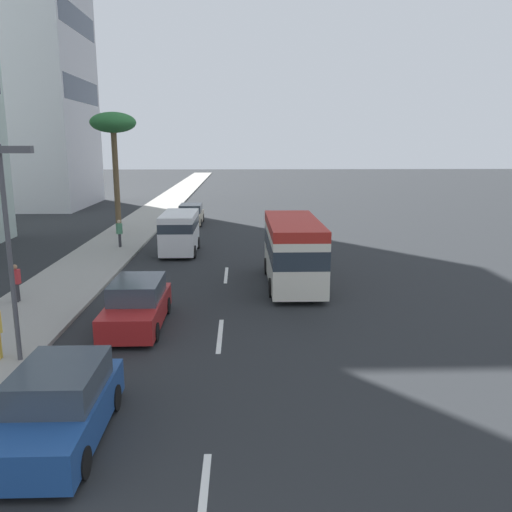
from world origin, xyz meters
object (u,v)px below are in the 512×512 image
object	(u,v)px
van_third	(180,230)
car_fourth	(191,215)
pedestrian_near_lamp	(16,281)
car_fifth	(59,407)
pedestrian_mid_block	(119,232)
car_second	(137,305)
palm_tree	(113,127)
street_lamp	(11,230)
minibus_lead	(293,250)

from	to	relation	value
van_third	car_fourth	world-z (taller)	van_third
van_third	pedestrian_near_lamp	world-z (taller)	van_third
car_fifth	pedestrian_mid_block	size ratio (longest dim) A/B	2.54
van_third	car_second	bearing A→B (deg)	-0.45
van_third	car_fifth	world-z (taller)	van_third
pedestrian_near_lamp	car_second	bearing A→B (deg)	160.89
car_fifth	car_fourth	bearing A→B (deg)	-179.98
car_second	palm_tree	distance (m)	21.18
palm_tree	car_fifth	bearing A→B (deg)	-169.94
van_third	street_lamp	bearing A→B (deg)	-10.11
palm_tree	street_lamp	world-z (taller)	palm_tree
car_second	pedestrian_near_lamp	distance (m)	5.99
minibus_lead	car_second	xyz separation A→B (m)	(-5.43, 6.12, -0.87)
pedestrian_near_lamp	palm_tree	distance (m)	18.00
pedestrian_mid_block	van_third	bearing A→B (deg)	119.24
pedestrian_near_lamp	pedestrian_mid_block	size ratio (longest dim) A/B	0.91
pedestrian_near_lamp	pedestrian_mid_block	world-z (taller)	pedestrian_mid_block
van_third	pedestrian_mid_block	bearing A→B (deg)	-108.59
minibus_lead	van_third	world-z (taller)	minibus_lead
minibus_lead	car_fourth	xyz separation A→B (m)	(18.82, 6.43, -0.91)
pedestrian_near_lamp	palm_tree	bearing A→B (deg)	-83.65
car_fourth	pedestrian_near_lamp	world-z (taller)	pedestrian_near_lamp
minibus_lead	car_fifth	size ratio (longest dim) A/B	1.60
car_fourth	minibus_lead	bearing A→B (deg)	18.85
pedestrian_near_lamp	street_lamp	size ratio (longest dim) A/B	0.25
minibus_lead	palm_tree	world-z (taller)	palm_tree
car_fourth	pedestrian_near_lamp	size ratio (longest dim) A/B	2.93
minibus_lead	car_fourth	distance (m)	19.91
car_second	pedestrian_mid_block	xyz separation A→B (m)	(14.05, 3.77, 0.29)
minibus_lead	car_fifth	distance (m)	14.29
pedestrian_mid_block	street_lamp	world-z (taller)	street_lamp
car_fourth	pedestrian_near_lamp	bearing A→B (deg)	-13.16
car_fourth	pedestrian_mid_block	xyz separation A→B (m)	(-10.20, 3.46, 0.32)
minibus_lead	pedestrian_mid_block	size ratio (longest dim) A/B	4.08
car_second	pedestrian_mid_block	world-z (taller)	pedestrian_mid_block
car_fifth	street_lamp	bearing A→B (deg)	-149.09
pedestrian_mid_block	palm_tree	bearing A→B (deg)	-118.86
pedestrian_near_lamp	car_fourth	bearing A→B (deg)	-95.73
car_second	street_lamp	distance (m)	5.34
street_lamp	van_third	bearing A→B (deg)	-10.11
car_second	palm_tree	size ratio (longest dim) A/B	0.55
van_third	street_lamp	distance (m)	16.44
car_fifth	pedestrian_mid_block	world-z (taller)	pedestrian_mid_block
minibus_lead	pedestrian_mid_block	distance (m)	13.13
van_third	car_fifth	xyz separation A→B (m)	(-20.06, 0.40, -0.59)
car_second	car_fifth	distance (m)	7.32
minibus_lead	car_fifth	world-z (taller)	minibus_lead
car_second	pedestrian_near_lamp	size ratio (longest dim) A/B	3.00
van_third	car_fourth	distance (m)	11.53
minibus_lead	car_fifth	xyz separation A→B (m)	(-12.74, 6.41, -0.88)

